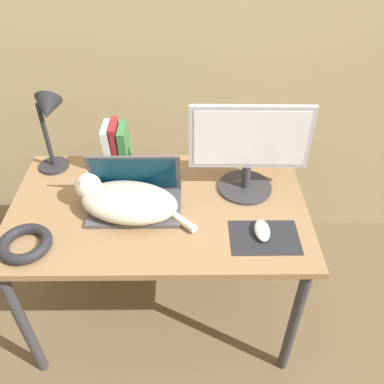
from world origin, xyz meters
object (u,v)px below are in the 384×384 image
object	(u,v)px
book_row	(117,148)
computer_mouse	(262,230)
cable_coil	(25,244)
laptop	(135,197)
external_monitor	(249,148)
desk_lamp	(48,121)
cat	(125,201)

from	to	relation	value
book_row	computer_mouse	bearing A→B (deg)	-35.66
computer_mouse	cable_coil	distance (m)	0.86
laptop	book_row	world-z (taller)	same
cable_coil	external_monitor	bearing A→B (deg)	21.75
external_monitor	cable_coil	distance (m)	0.91
book_row	desk_lamp	world-z (taller)	desk_lamp
laptop	computer_mouse	bearing A→B (deg)	-18.72
computer_mouse	desk_lamp	size ratio (longest dim) A/B	0.29
laptop	cat	world-z (taller)	laptop
external_monitor	cat	bearing A→B (deg)	-163.01
laptop	cat	bearing A→B (deg)	-128.45
book_row	cable_coil	world-z (taller)	book_row
cat	computer_mouse	world-z (taller)	cat
cat	computer_mouse	bearing A→B (deg)	-13.19
laptop	desk_lamp	bearing A→B (deg)	146.90
cat	desk_lamp	world-z (taller)	desk_lamp
desk_lamp	book_row	bearing A→B (deg)	4.24
computer_mouse	desk_lamp	world-z (taller)	desk_lamp
external_monitor	cable_coil	world-z (taller)	external_monitor
laptop	desk_lamp	xyz separation A→B (m)	(-0.36, 0.23, 0.21)
laptop	cat	size ratio (longest dim) A/B	0.75
laptop	cable_coil	size ratio (longest dim) A/B	1.89
laptop	cable_coil	xyz separation A→B (m)	(-0.38, -0.22, -0.03)
external_monitor	book_row	size ratio (longest dim) A/B	2.05
book_row	laptop	bearing A→B (deg)	-69.05
laptop	computer_mouse	size ratio (longest dim) A/B	3.24
cat	book_row	xyz separation A→B (m)	(-0.06, 0.30, 0.05)
cat	book_row	distance (m)	0.31
laptop	computer_mouse	xyz separation A→B (m)	(0.48, -0.16, -0.03)
book_row	desk_lamp	bearing A→B (deg)	-175.76
cat	computer_mouse	xyz separation A→B (m)	(0.52, -0.12, -0.04)
computer_mouse	desk_lamp	distance (m)	0.96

